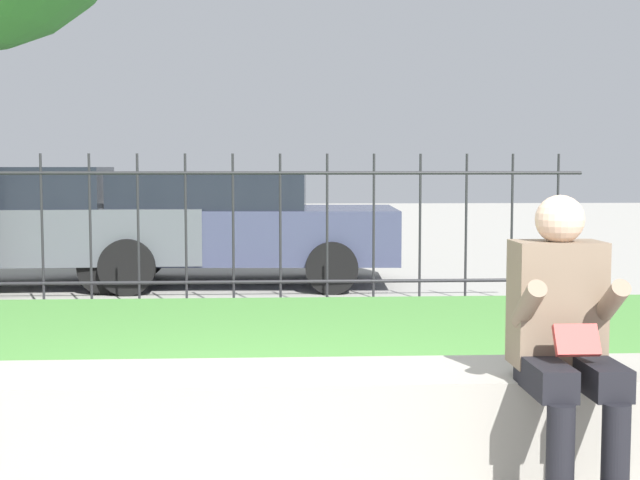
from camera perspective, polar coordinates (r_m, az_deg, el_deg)
ground_plane at (r=4.20m, az=-5.00°, el=-14.91°), size 60.00×60.00×0.00m
stone_bench at (r=4.14m, az=0.21°, el=-12.01°), size 3.17×0.57×0.49m
person_seated_reader at (r=3.90m, az=15.40°, el=-5.76°), size 0.42×0.73×1.29m
grass_berm at (r=6.36m, az=-4.35°, el=-6.92°), size 8.28×3.15×0.26m
iron_fence at (r=8.52m, az=-4.06°, el=0.60°), size 6.28×0.03×1.53m
car_parked_center at (r=10.75m, az=-6.24°, el=1.00°), size 4.14×2.10×1.35m
car_parked_left at (r=10.99m, az=-18.94°, el=1.01°), size 4.37×1.96×1.40m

